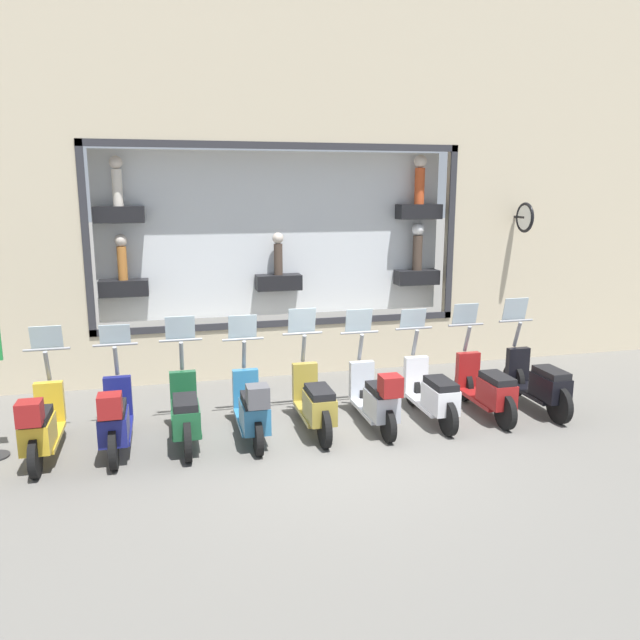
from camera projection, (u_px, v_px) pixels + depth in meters
The scene contains 11 objects.
ground_plane at pixel (330, 448), 8.38m from camera, with size 120.00×120.00×0.00m, color #66635E.
building_facade at pixel (277, 98), 10.77m from camera, with size 1.21×36.00×9.64m.
scooter_black_0 at pixel (539, 383), 9.67m from camera, with size 1.81×0.61×1.66m.
scooter_red_1 at pixel (487, 389), 9.46m from camera, with size 1.80×0.61×1.61m.
scooter_white_2 at pixel (432, 394), 9.24m from camera, with size 1.80×0.60×1.56m.
scooter_silver_3 at pixel (377, 398), 8.96m from camera, with size 1.79×0.60×1.60m.
scooter_olive_4 at pixel (315, 403), 8.82m from camera, with size 1.81×0.61×1.66m.
scooter_teal_5 at pixel (252, 408), 8.53m from camera, with size 1.79×0.60×1.60m.
scooter_green_6 at pixel (185, 413), 8.39m from camera, with size 1.81×0.61×1.62m.
scooter_navy_7 at pixel (115, 419), 8.11m from camera, with size 1.80×0.61×1.55m.
scooter_yellow_8 at pixel (41, 426), 7.89m from camera, with size 1.80×0.61×1.58m.
Camera 1 is at (-7.57, 2.04, 3.42)m, focal length 35.00 mm.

